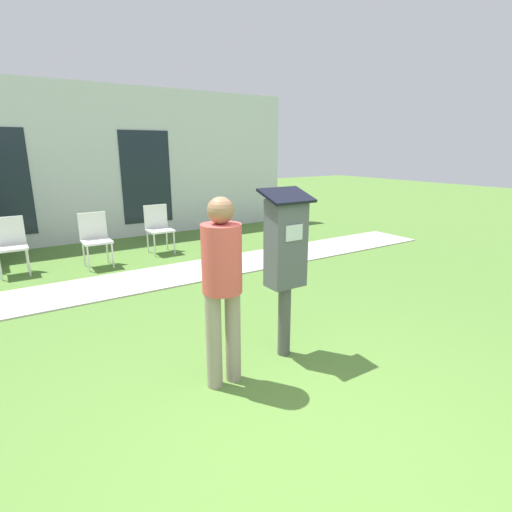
% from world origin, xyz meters
% --- Properties ---
extents(ground_plane, '(40.00, 40.00, 0.00)m').
position_xyz_m(ground_plane, '(0.00, 0.00, 0.00)').
color(ground_plane, '#517A33').
extents(sidewalk, '(12.00, 1.10, 0.02)m').
position_xyz_m(sidewalk, '(0.00, 4.09, 0.01)').
color(sidewalk, '#B7B2A8').
rests_on(sidewalk, ground).
extents(building_facade, '(10.00, 0.26, 3.20)m').
position_xyz_m(building_facade, '(0.00, 7.36, 1.60)').
color(building_facade, silver).
rests_on(building_facade, ground).
extents(parking_meter, '(0.44, 0.31, 1.59)m').
position_xyz_m(parking_meter, '(0.67, 1.16, 1.02)').
color(parking_meter, '#4C4C4C').
rests_on(parking_meter, ground).
extents(person_standing, '(0.32, 0.32, 1.58)m').
position_xyz_m(person_standing, '(-0.05, 1.05, 0.93)').
color(person_standing, gray).
rests_on(person_standing, ground).
extents(outdoor_chair_left, '(0.44, 0.44, 0.90)m').
position_xyz_m(outdoor_chair_left, '(-1.37, 5.55, 0.53)').
color(outdoor_chair_left, white).
rests_on(outdoor_chair_left, ground).
extents(outdoor_chair_middle, '(0.44, 0.44, 0.90)m').
position_xyz_m(outdoor_chair_middle, '(-0.17, 5.29, 0.53)').
color(outdoor_chair_middle, white).
rests_on(outdoor_chair_middle, ground).
extents(outdoor_chair_right, '(0.44, 0.44, 0.90)m').
position_xyz_m(outdoor_chair_right, '(1.03, 5.60, 0.53)').
color(outdoor_chair_right, white).
rests_on(outdoor_chair_right, ground).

